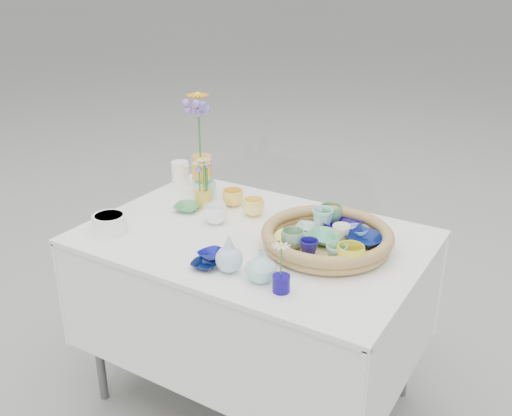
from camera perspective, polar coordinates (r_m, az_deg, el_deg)
The scene contains 34 objects.
ground at distance 2.58m, azimuth -0.24°, elevation -18.24°, with size 80.00×80.00×0.00m, color gray.
display_table at distance 2.58m, azimuth -0.24°, elevation -18.24°, with size 1.26×0.86×0.77m, color white, non-canonical shape.
wicker_tray at distance 2.06m, azimuth 7.11°, elevation -3.01°, with size 0.47×0.47×0.08m, color brown, non-canonical shape.
tray_ceramic_0 at distance 2.18m, azimuth 8.66°, elevation -1.64°, with size 0.14×0.14×0.04m, color #0E0064.
tray_ceramic_1 at distance 2.08m, azimuth 10.93°, elevation -3.15°, with size 0.13×0.13×0.03m, color #031250.
tray_ceramic_2 at distance 1.91m, azimuth 9.42°, elevation -4.75°, with size 0.10×0.10×0.08m, color yellow.
tray_ceramic_3 at distance 2.07m, azimuth 6.86°, elevation -3.00°, with size 0.13×0.13×0.03m, color #47A46F.
tray_ceramic_4 at distance 2.01m, azimuth 3.70°, elevation -3.12°, with size 0.08×0.08×0.07m, color gray.
tray_ceramic_5 at distance 2.15m, azimuth 5.24°, elevation -2.02°, with size 0.09×0.09×0.02m, color #9DBDAF.
tray_ceramic_6 at distance 2.17m, azimuth 6.66°, elevation -1.06°, with size 0.08×0.08×0.08m, color #9ED0C7.
tray_ceramic_7 at distance 2.08m, azimuth 8.53°, elevation -2.49°, with size 0.07×0.07×0.06m, color white.
tray_ceramic_8 at distance 2.15m, azimuth 10.11°, elevation -2.26°, with size 0.09×0.09×0.03m, color #92D0E9.
tray_ceramic_9 at distance 1.96m, azimuth 5.31°, elevation -4.00°, with size 0.07×0.07×0.06m, color navy.
tray_ceramic_10 at distance 2.06m, azimuth 3.36°, elevation -3.07°, with size 0.11×0.11×0.03m, color #FFFE5E.
tray_ceramic_11 at distance 1.92m, azimuth 8.04°, elevation -4.61°, with size 0.07×0.07×0.07m, color #72B49B.
tray_ceramic_12 at distance 2.22m, azimuth 7.47°, elevation -0.59°, with size 0.09×0.09×0.07m, color #4E9459.
loose_ceramic_0 at distance 2.41m, azimuth -2.32°, elevation 1.05°, with size 0.09×0.09×0.07m, color yellow.
loose_ceramic_1 at distance 2.31m, azimuth -0.25°, elevation 0.10°, with size 0.09×0.09×0.07m, color #FFE062.
loose_ceramic_2 at distance 2.38m, azimuth -6.87°, elevation 0.04°, with size 0.11×0.11×0.03m, color #489553.
loose_ceramic_3 at distance 2.25m, azimuth -4.06°, elevation -0.64°, with size 0.09×0.09×0.07m, color white.
loose_ceramic_4 at distance 1.99m, azimuth -4.34°, elevation -4.74°, with size 0.10×0.10×0.02m, color #060971.
loose_ceramic_5 at distance 2.50m, azimuth -5.18°, elevation 1.88°, with size 0.10×0.10×0.08m, color #9EE1C9.
loose_ceramic_6 at distance 1.93m, azimuth -5.11°, elevation -5.67°, with size 0.09×0.09×0.02m, color #050F33.
fluted_bowl at distance 2.24m, azimuth -14.43°, elevation -1.48°, with size 0.13×0.13×0.07m, color white, non-canonical shape.
bud_vase_paleblue at distance 1.88m, azimuth -2.72°, elevation -4.47°, with size 0.09×0.09×0.14m, color #ACC7D6, non-canonical shape.
bud_vase_seafoam at distance 1.83m, azimuth 0.49°, elevation -5.77°, with size 0.10×0.10×0.11m, color #98D6C8.
bud_vase_cobalt at distance 1.79m, azimuth 2.54°, elevation -7.55°, with size 0.06×0.06×0.06m, color #10056B.
single_daisy at distance 1.75m, azimuth 2.52°, elevation -5.27°, with size 0.07×0.07×0.12m, color silver, non-canonical shape.
tall_vase_yellow at distance 2.56m, azimuth -5.40°, elevation 3.43°, with size 0.09×0.09×0.17m, color gold.
gerbera at distance 2.49m, azimuth -5.74°, elevation 8.14°, with size 0.11×0.11×0.29m, color orange, non-canonical shape.
hydrangea at distance 2.48m, azimuth -5.65°, elevation 7.47°, with size 0.09×0.09×0.30m, color #5F53BD, non-canonical shape.
white_pitcher at distance 2.67m, azimuth -7.59°, elevation 3.50°, with size 0.11×0.08×0.11m, color white, non-canonical shape.
daisy_cup at distance 2.41m, azimuth -5.31°, elevation 0.99°, with size 0.07×0.07×0.07m, color gold.
daisy_posy at distance 2.37m, azimuth -5.33°, elevation 3.45°, with size 0.08×0.08×0.15m, color silver, non-canonical shape.
Camera 1 is at (1.02, -1.65, 1.70)m, focal length 40.00 mm.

